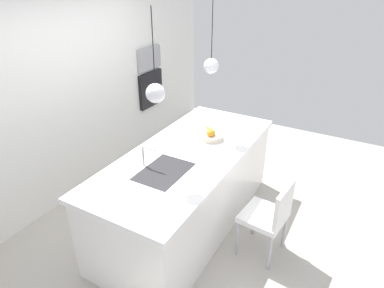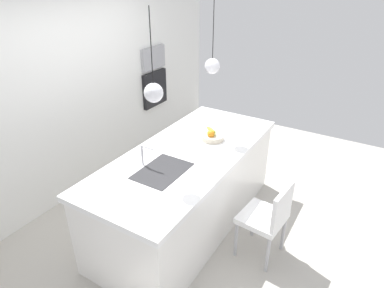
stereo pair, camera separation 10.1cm
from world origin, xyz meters
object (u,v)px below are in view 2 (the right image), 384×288
Objects in this scene: oven at (154,89)px; microwave at (153,58)px; chair_near at (268,216)px; fruit_bowl at (212,136)px.

microwave is at bearing 0.00° from oven.
microwave is at bearing 58.70° from chair_near.
microwave is at bearing 56.17° from fruit_bowl.
oven is at bearing 58.70° from chair_near.
oven is (0.00, 0.00, -0.50)m from microwave.
oven is at bearing 0.00° from microwave.
fruit_bowl is 1.09m from chair_near.
chair_near is (-0.43, -0.88, -0.49)m from fruit_bowl.
oven reaches higher than chair_near.
fruit_bowl is 0.46× the size of oven.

